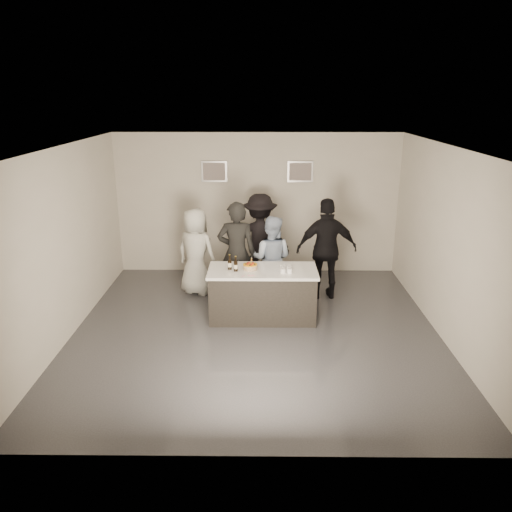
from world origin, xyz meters
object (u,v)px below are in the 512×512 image
bar_counter (263,294)px  person_main_black (237,253)px  cake (250,267)px  person_guest_left (196,252)px  person_guest_back (260,239)px  person_main_blue (271,258)px  beer_bottle_a (230,262)px  beer_bottle_b (236,264)px  person_guest_right (327,249)px

bar_counter → person_main_black: person_main_black is taller
cake → person_guest_left: size_ratio=0.14×
person_guest_left → person_guest_back: size_ratio=0.91×
person_guest_left → person_main_black: bearing=177.5°
person_guest_left → person_main_blue: bearing=-165.8°
person_main_black → beer_bottle_a: bearing=82.3°
cake → person_main_black: size_ratio=0.13×
beer_bottle_a → person_main_blue: size_ratio=0.16×
beer_bottle_a → beer_bottle_b: (0.11, -0.09, 0.00)m
beer_bottle_a → person_guest_left: (-0.72, 1.15, -0.18)m
person_guest_right → person_main_black: bearing=5.1°
beer_bottle_a → person_main_blue: person_main_blue is taller
beer_bottle_a → person_guest_back: (0.51, 1.76, -0.10)m
beer_bottle_a → person_main_black: 0.73m
beer_bottle_a → person_guest_left: 1.37m
person_main_blue → person_guest_right: 1.06m
cake → beer_bottle_b: beer_bottle_b is taller
bar_counter → beer_bottle_b: size_ratio=7.15×
bar_counter → person_main_blue: size_ratio=1.14×
bar_counter → person_guest_back: size_ratio=1.00×
person_guest_right → person_guest_back: (-1.26, 0.80, -0.04)m
person_main_black → person_guest_right: (1.68, 0.24, 0.00)m
cake → beer_bottle_a: 0.36m
bar_counter → person_guest_back: bearing=91.7°
cake → person_guest_back: (0.16, 1.75, -0.01)m
person_main_blue → bar_counter: bearing=94.2°
person_main_blue → person_guest_left: person_guest_left is taller
beer_bottle_a → person_main_black: (0.08, 0.72, -0.07)m
cake → beer_bottle_a: (-0.35, -0.01, 0.09)m
beer_bottle_b → person_main_blue: person_main_blue is taller
person_guest_right → person_guest_back: person_guest_right is taller
beer_bottle_b → person_guest_left: person_guest_left is taller
person_main_black → cake: bearing=109.1°
cake → beer_bottle_b: size_ratio=0.94×
person_main_blue → cake: bearing=81.2°
beer_bottle_a → person_main_black: size_ratio=0.13×
person_main_black → person_guest_back: (0.43, 1.04, -0.03)m
person_guest_back → beer_bottle_a: bearing=71.4°
beer_bottle_a → person_guest_back: 1.84m
beer_bottle_a → person_guest_right: person_guest_right is taller
person_guest_back → bar_counter: bearing=89.2°
person_main_black → beer_bottle_b: bearing=90.4°
person_main_blue → person_guest_left: 1.48m
person_guest_back → person_main_black: bearing=65.2°
person_main_black → person_main_blue: 0.67m
beer_bottle_a → beer_bottle_b: 0.14m
cake → person_guest_back: size_ratio=0.13×
beer_bottle_a → person_main_blue: bearing=49.9°
person_main_black → person_guest_back: 1.13m
person_main_blue → person_guest_left: bearing=3.7°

